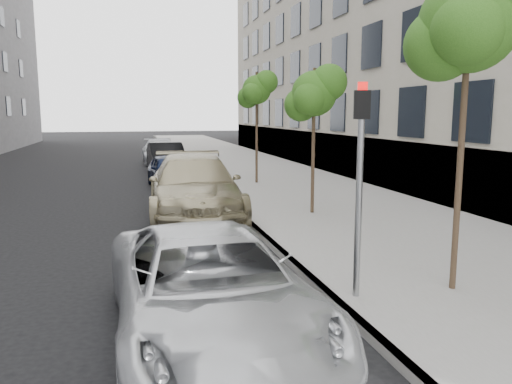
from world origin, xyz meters
name	(u,v)px	position (x,y,z in m)	size (l,w,h in m)	color
ground	(296,364)	(0.00, 0.00, 0.00)	(160.00, 160.00, 0.00)	black
sidewalk	(235,162)	(4.30, 24.00, 0.07)	(6.40, 72.00, 0.14)	gray
curb	(183,163)	(1.18, 24.00, 0.07)	(0.15, 72.00, 0.14)	#9E9B93
tree_near	(471,23)	(3.23, 1.50, 4.31)	(1.81, 1.61, 5.07)	#38281C
tree_mid	(315,94)	(3.23, 8.00, 3.50)	(1.63, 1.43, 4.17)	#38281C
tree_far	(257,90)	(3.23, 14.50, 3.89)	(1.55, 1.35, 4.52)	#38281C
signal_pole	(360,166)	(1.52, 1.57, 2.18)	(0.29, 0.26, 3.28)	#939699
minivan	(210,289)	(-0.90, 0.83, 0.72)	(2.40, 5.20, 1.44)	silver
suv	(194,187)	(-0.10, 8.72, 0.89)	(2.49, 6.12, 1.78)	tan
sedan_blue	(170,171)	(-0.30, 14.86, 0.67)	(1.58, 3.93, 1.34)	black
sedan_black	(166,158)	(-0.10, 19.73, 0.76)	(1.61, 4.61, 1.52)	black
sedan_rear	(160,151)	(-0.10, 25.08, 0.71)	(1.99, 4.89, 1.42)	#A3A5AA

